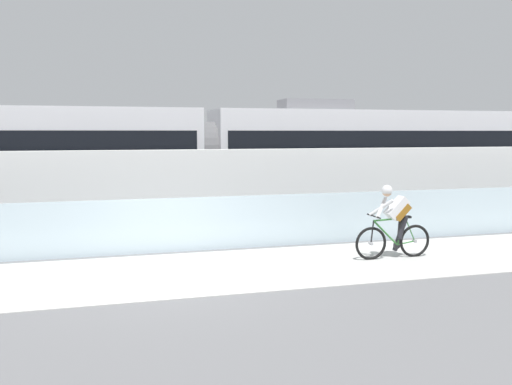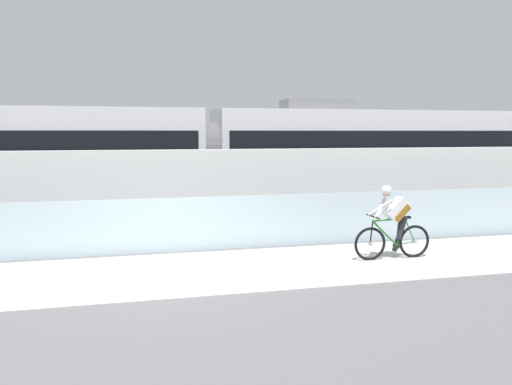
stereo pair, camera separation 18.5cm
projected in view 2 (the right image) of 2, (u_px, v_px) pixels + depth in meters
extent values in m
plane|color=slate|center=(172.00, 273.00, 10.10)|extent=(200.00, 200.00, 0.00)
cube|color=beige|center=(172.00, 273.00, 10.10)|extent=(32.00, 3.20, 0.01)
cube|color=silver|center=(164.00, 225.00, 11.81)|extent=(32.00, 0.05, 1.24)
cube|color=silver|center=(159.00, 194.00, 13.49)|extent=(32.00, 0.36, 2.27)
cube|color=#595654|center=(155.00, 221.00, 16.01)|extent=(32.00, 0.08, 0.01)
cube|color=#595654|center=(152.00, 214.00, 17.39)|extent=(32.00, 0.08, 0.01)
cube|color=silver|center=(17.00, 160.00, 15.53)|extent=(11.00, 2.50, 3.10)
cube|color=black|center=(16.00, 148.00, 15.49)|extent=(10.56, 2.54, 1.04)
cube|color=#4C4C51|center=(19.00, 205.00, 15.69)|extent=(10.78, 2.53, 0.28)
cube|color=#232326|center=(139.00, 207.00, 16.55)|extent=(1.40, 1.88, 0.20)
cylinder|color=black|center=(140.00, 212.00, 15.87)|extent=(0.60, 0.10, 0.60)
cylinder|color=black|center=(139.00, 206.00, 17.25)|extent=(0.60, 0.10, 0.60)
cube|color=silver|center=(370.00, 156.00, 18.29)|extent=(11.00, 2.50, 3.10)
cube|color=black|center=(370.00, 146.00, 18.25)|extent=(10.56, 2.54, 1.04)
cube|color=#4C4C51|center=(369.00, 194.00, 18.45)|extent=(10.78, 2.53, 0.28)
cube|color=slate|center=(318.00, 105.00, 17.61)|extent=(2.40, 1.10, 0.36)
cube|color=#232326|center=(274.00, 202.00, 17.62)|extent=(1.40, 1.88, 0.20)
cylinder|color=black|center=(280.00, 207.00, 16.94)|extent=(0.60, 0.10, 0.60)
cylinder|color=black|center=(268.00, 201.00, 18.32)|extent=(0.60, 0.10, 0.60)
cube|color=#232326|center=(456.00, 196.00, 19.31)|extent=(1.40, 1.88, 0.20)
cylinder|color=black|center=(468.00, 200.00, 18.63)|extent=(0.60, 0.10, 0.60)
cylinder|color=black|center=(444.00, 195.00, 20.01)|extent=(0.60, 0.10, 0.60)
cube|color=black|center=(503.00, 154.00, 19.60)|extent=(0.16, 2.54, 2.94)
cylinder|color=#59595B|center=(208.00, 158.00, 16.91)|extent=(0.60, 2.30, 2.30)
torus|color=black|center=(370.00, 244.00, 11.07)|extent=(0.72, 0.06, 0.72)
cylinder|color=#99999E|center=(370.00, 244.00, 11.07)|extent=(0.07, 0.10, 0.07)
torus|color=black|center=(414.00, 241.00, 11.32)|extent=(0.72, 0.06, 0.72)
cylinder|color=#99999E|center=(414.00, 241.00, 11.32)|extent=(0.07, 0.10, 0.07)
cylinder|color=#337233|center=(385.00, 233.00, 11.12)|extent=(0.60, 0.04, 0.58)
cylinder|color=#337233|center=(401.00, 232.00, 11.21)|extent=(0.22, 0.04, 0.59)
cylinder|color=#337233|center=(389.00, 220.00, 11.11)|extent=(0.76, 0.04, 0.07)
cylinder|color=#337233|center=(405.00, 243.00, 11.27)|extent=(0.43, 0.03, 0.09)
cylinder|color=#337233|center=(410.00, 230.00, 11.26)|extent=(0.27, 0.02, 0.53)
cylinder|color=black|center=(371.00, 233.00, 11.04)|extent=(0.08, 0.03, 0.49)
cube|color=black|center=(405.00, 217.00, 11.20)|extent=(0.24, 0.10, 0.05)
cylinder|color=black|center=(373.00, 216.00, 11.01)|extent=(0.03, 0.58, 0.03)
cylinder|color=#262628|center=(397.00, 245.00, 11.22)|extent=(0.18, 0.02, 0.18)
cube|color=silver|center=(396.00, 208.00, 11.12)|extent=(0.50, 0.28, 0.51)
cube|color=#8C5919|center=(400.00, 212.00, 11.15)|extent=(0.38, 0.30, 0.38)
sphere|color=tan|center=(386.00, 192.00, 11.02)|extent=(0.20, 0.20, 0.20)
sphere|color=silver|center=(386.00, 191.00, 11.02)|extent=(0.23, 0.23, 0.23)
cylinder|color=silver|center=(381.00, 208.00, 11.03)|extent=(0.44, 0.41, 0.41)
cylinder|color=silver|center=(381.00, 208.00, 11.03)|extent=(0.44, 0.41, 0.41)
cylinder|color=black|center=(400.00, 234.00, 11.21)|extent=(0.29, 0.33, 0.80)
cylinder|color=black|center=(400.00, 227.00, 11.19)|extent=(0.29, 0.33, 0.54)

